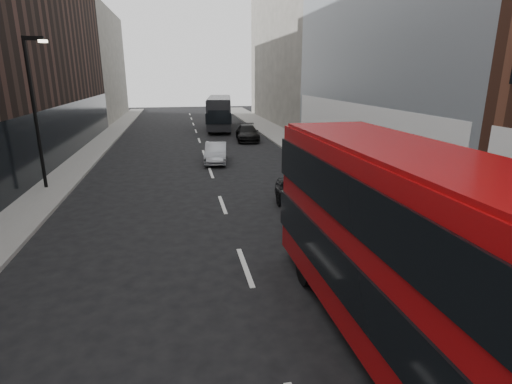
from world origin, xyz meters
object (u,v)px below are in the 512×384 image
car_a (306,197)px  street_lamp (35,104)px  car_b (216,153)px  grey_bus (220,112)px  red_bus (418,253)px  car_c (247,133)px

car_a → street_lamp: bearing=151.8°
car_b → grey_bus: bearing=90.8°
street_lamp → car_a: street_lamp is taller
red_bus → car_a: size_ratio=2.39×
street_lamp → red_bus: 18.16m
car_a → car_c: size_ratio=0.96×
car_b → car_c: (3.50, 8.37, 0.02)m
street_lamp → grey_bus: 23.87m
car_b → red_bus: bearing=-76.6°
red_bus → car_c: size_ratio=2.29×
grey_bus → car_b: grey_bus is taller
street_lamp → car_b: (8.80, 4.87, -3.55)m
grey_bus → red_bus: bearing=-82.8°
car_a → car_c: car_a is taller
street_lamp → car_b: street_lamp is taller
car_b → car_c: car_c is taller
car_a → car_b: size_ratio=1.13×
street_lamp → car_c: (12.30, 13.24, -3.52)m
street_lamp → grey_bus: size_ratio=0.68×
red_bus → grey_bus: red_bus is taller
street_lamp → car_a: 13.27m
car_b → street_lamp: bearing=-143.3°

